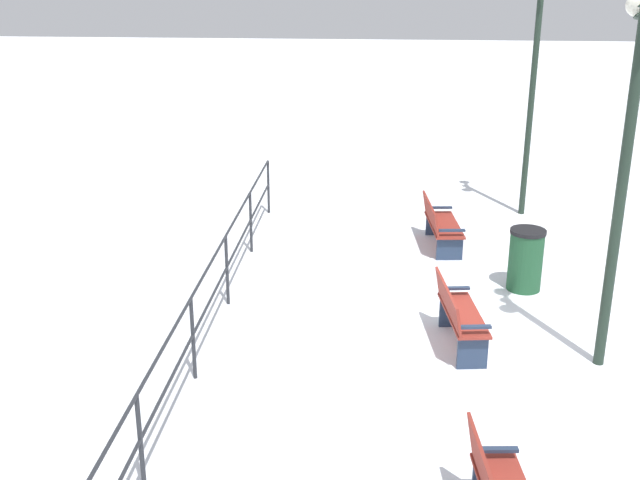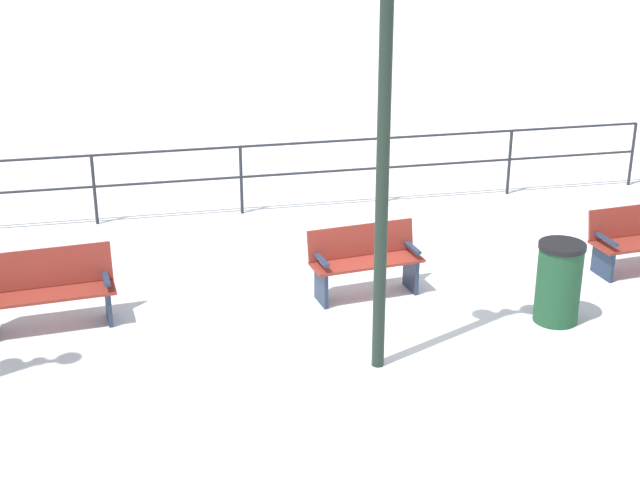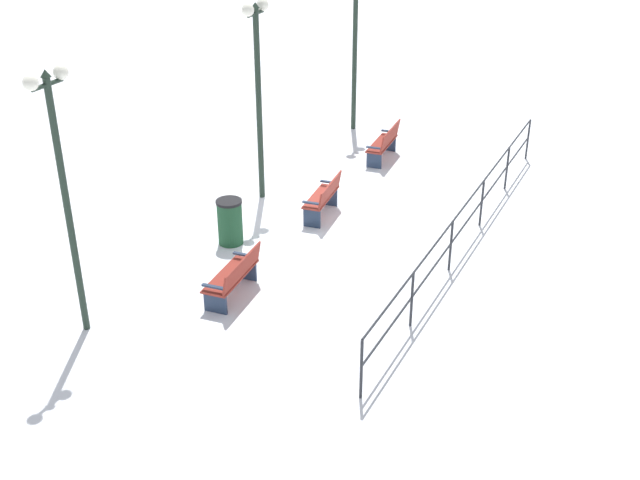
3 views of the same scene
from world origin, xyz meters
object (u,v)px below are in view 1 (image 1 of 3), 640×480
object	(u,v)px
bench_third	(440,224)
lamppost_far	(535,61)
trash_bin	(526,260)
bench_second	(458,315)
lamppost_middle	(629,130)

from	to	relation	value
bench_third	lamppost_far	bearing A→B (deg)	43.91
lamppost_far	trash_bin	xyz separation A→B (m)	(-0.59, -3.96, -2.59)
bench_second	lamppost_far	size ratio (longest dim) A/B	0.31
bench_third	lamppost_far	distance (m)	3.85
bench_third	lamppost_middle	world-z (taller)	lamppost_middle
bench_third	trash_bin	xyz separation A→B (m)	(1.23, -1.84, 0.07)
lamppost_middle	bench_third	bearing A→B (deg)	113.25
bench_second	trash_bin	world-z (taller)	trash_bin
bench_third	trash_bin	world-z (taller)	trash_bin
lamppost_far	trash_bin	world-z (taller)	lamppost_far
lamppost_far	bench_third	bearing A→B (deg)	-130.70
bench_second	lamppost_far	world-z (taller)	lamppost_far
lamppost_far	trash_bin	size ratio (longest dim) A/B	4.69
bench_third	trash_bin	distance (m)	2.21
bench_third	lamppost_middle	distance (m)	5.33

